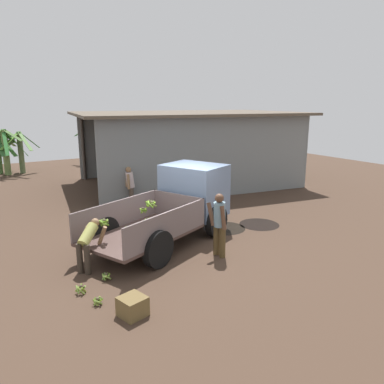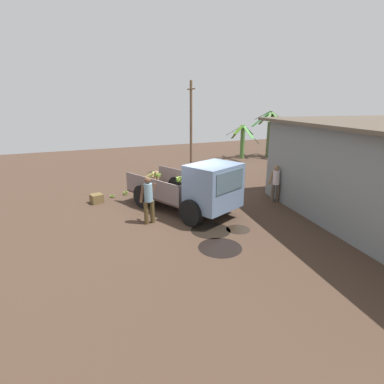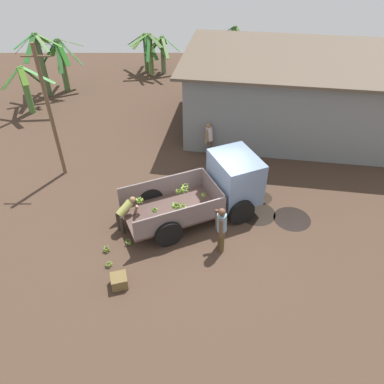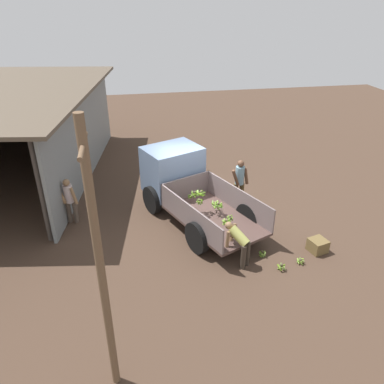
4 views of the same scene
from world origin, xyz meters
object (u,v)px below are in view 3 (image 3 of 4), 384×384
object	(u,v)px
banana_bunch_on_ground_0	(107,249)
banana_bunch_on_ground_2	(108,264)
wooden_crate_0	(119,281)
cargo_truck	(221,185)
banana_bunch_on_ground_1	(128,242)
person_foreground_visitor	(221,227)
person_worker_loading	(125,212)
utility_pole	(50,113)
person_bystander_near_shed	(209,138)

from	to	relation	value
banana_bunch_on_ground_0	banana_bunch_on_ground_2	bearing A→B (deg)	-74.90
banana_bunch_on_ground_0	wooden_crate_0	distance (m)	1.49
cargo_truck	banana_bunch_on_ground_1	size ratio (longest dim) A/B	21.83
banana_bunch_on_ground_1	banana_bunch_on_ground_2	size ratio (longest dim) A/B	1.04
person_foreground_visitor	banana_bunch_on_ground_2	distance (m)	3.67
person_worker_loading	wooden_crate_0	xyz separation A→B (m)	(0.12, -2.42, -0.53)
utility_pole	banana_bunch_on_ground_1	xyz separation A→B (m)	(3.18, -4.09, -2.62)
banana_bunch_on_ground_2	wooden_crate_0	world-z (taller)	wooden_crate_0
banana_bunch_on_ground_0	wooden_crate_0	bearing A→B (deg)	-65.28
cargo_truck	utility_pole	bearing A→B (deg)	136.98
banana_bunch_on_ground_1	banana_bunch_on_ground_0	bearing A→B (deg)	-155.43
utility_pole	banana_bunch_on_ground_1	size ratio (longest dim) A/B	22.66
person_worker_loading	banana_bunch_on_ground_0	size ratio (longest dim) A/B	4.98
cargo_truck	banana_bunch_on_ground_2	bearing A→B (deg)	-165.92
person_foreground_visitor	banana_bunch_on_ground_0	bearing A→B (deg)	-5.83
utility_pole	banana_bunch_on_ground_2	bearing A→B (deg)	-61.84
person_bystander_near_shed	banana_bunch_on_ground_2	bearing A→B (deg)	77.07
utility_pole	wooden_crate_0	size ratio (longest dim) A/B	11.25
cargo_truck	banana_bunch_on_ground_1	world-z (taller)	cargo_truck
utility_pole	person_worker_loading	size ratio (longest dim) A/B	4.40
person_foreground_visitor	cargo_truck	bearing A→B (deg)	-101.13
banana_bunch_on_ground_2	wooden_crate_0	distance (m)	0.86
cargo_truck	utility_pole	xyz separation A→B (m)	(-6.30, 2.25, 1.64)
utility_pole	person_bystander_near_shed	world-z (taller)	utility_pole
person_foreground_visitor	person_worker_loading	size ratio (longest dim) A/B	1.42
cargo_truck	person_bystander_near_shed	size ratio (longest dim) A/B	3.20
banana_bunch_on_ground_0	banana_bunch_on_ground_1	distance (m)	0.73
banana_bunch_on_ground_0	person_foreground_visitor	bearing A→B (deg)	1.88
banana_bunch_on_ground_2	wooden_crate_0	xyz separation A→B (m)	(0.45, -0.72, 0.10)
banana_bunch_on_ground_0	utility_pole	bearing A→B (deg)	119.82
person_foreground_visitor	banana_bunch_on_ground_2	bearing A→B (deg)	4.34
utility_pole	cargo_truck	bearing A→B (deg)	-19.68
cargo_truck	banana_bunch_on_ground_0	xyz separation A→B (m)	(-3.78, -2.14, -0.97)
person_foreground_visitor	banana_bunch_on_ground_2	size ratio (longest dim) A/B	7.62
banana_bunch_on_ground_0	banana_bunch_on_ground_2	xyz separation A→B (m)	(0.17, -0.63, -0.02)
banana_bunch_on_ground_0	person_worker_loading	bearing A→B (deg)	64.88
banana_bunch_on_ground_2	utility_pole	bearing A→B (deg)	118.16
banana_bunch_on_ground_1	banana_bunch_on_ground_2	world-z (taller)	banana_bunch_on_ground_1
person_worker_loading	banana_bunch_on_ground_2	size ratio (longest dim) A/B	5.36
banana_bunch_on_ground_2	person_foreground_visitor	bearing A→B (deg)	12.05
utility_pole	banana_bunch_on_ground_0	bearing A→B (deg)	-60.18
utility_pole	person_bystander_near_shed	bearing A→B (deg)	12.76
person_worker_loading	wooden_crate_0	distance (m)	2.48
person_foreground_visitor	person_bystander_near_shed	xyz separation A→B (m)	(-0.17, 5.63, -0.06)
person_foreground_visitor	banana_bunch_on_ground_2	world-z (taller)	person_foreground_visitor
wooden_crate_0	banana_bunch_on_ground_1	bearing A→B (deg)	88.50
person_worker_loading	banana_bunch_on_ground_1	bearing A→B (deg)	-118.90
utility_pole	person_worker_loading	xyz separation A→B (m)	(3.02, -3.32, -2.00)
banana_bunch_on_ground_0	wooden_crate_0	world-z (taller)	wooden_crate_0
person_bystander_near_shed	banana_bunch_on_ground_0	xyz separation A→B (m)	(-3.49, -5.75, -0.76)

